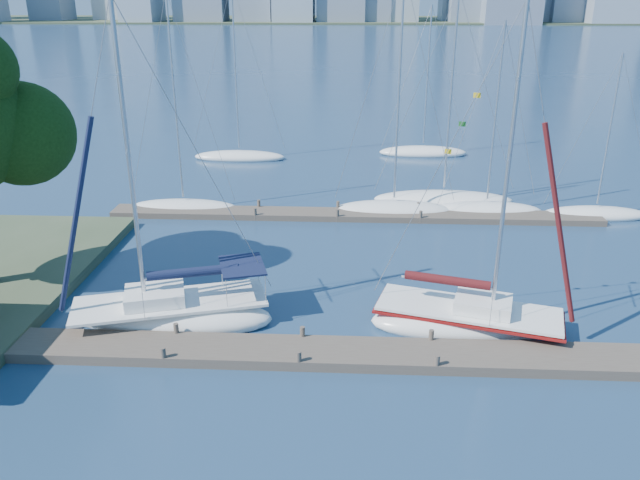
{
  "coord_description": "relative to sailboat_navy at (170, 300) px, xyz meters",
  "views": [
    {
      "loc": [
        1.77,
        -20.33,
        12.88
      ],
      "look_at": [
        0.53,
        4.0,
        3.23
      ],
      "focal_mm": 35.0,
      "sensor_mm": 36.0,
      "label": 1
    }
  ],
  "objects": [
    {
      "name": "far_shore",
      "position": [
        5.64,
        317.53,
        -1.05
      ],
      "size": [
        800.0,
        100.0,
        1.5
      ],
      "primitive_type": "cube",
      "color": "#38472D",
      "rests_on": "ground"
    },
    {
      "name": "bg_boat_7",
      "position": [
        13.54,
        29.92,
        -0.78
      ],
      "size": [
        7.76,
        4.23,
        12.44
      ],
      "rotation": [
        0.0,
        0.0,
        0.28
      ],
      "color": "white",
      "rests_on": "ground"
    },
    {
      "name": "bg_boat_2",
      "position": [
        10.14,
        14.48,
        -0.75
      ],
      "size": [
        7.42,
        2.5,
        14.56
      ],
      "rotation": [
        0.0,
        0.0,
        -0.02
      ],
      "color": "white",
      "rests_on": "ground"
    },
    {
      "name": "near_dock",
      "position": [
        5.64,
        -2.47,
        -0.85
      ],
      "size": [
        26.0,
        2.0,
        0.4
      ],
      "primitive_type": "cube",
      "color": "#50443A",
      "rests_on": "ground"
    },
    {
      "name": "sailboat_maroon",
      "position": [
        12.34,
        0.11,
        0.04
      ],
      "size": [
        8.31,
        4.62,
        13.33
      ],
      "rotation": [
        0.0,
        0.0,
        -0.27
      ],
      "color": "white",
      "rests_on": "ground"
    },
    {
      "name": "bg_boat_4",
      "position": [
        15.95,
        14.83,
        -0.8
      ],
      "size": [
        7.18,
        4.37,
        11.83
      ],
      "rotation": [
        0.0,
        0.0,
        0.36
      ],
      "color": "white",
      "rests_on": "ground"
    },
    {
      "name": "bg_boat_3",
      "position": [
        13.52,
        16.71,
        -0.77
      ],
      "size": [
        9.25,
        3.05,
        13.56
      ],
      "rotation": [
        0.0,
        0.0,
        0.07
      ],
      "color": "white",
      "rests_on": "ground"
    },
    {
      "name": "far_dock",
      "position": [
        7.64,
        13.53,
        -0.87
      ],
      "size": [
        30.0,
        1.8,
        0.36
      ],
      "primitive_type": "cube",
      "color": "#50443A",
      "rests_on": "ground"
    },
    {
      "name": "bg_boat_0",
      "position": [
        -3.19,
        14.44,
        -0.79
      ],
      "size": [
        7.01,
        2.78,
        13.36
      ],
      "rotation": [
        0.0,
        0.0,
        -0.12
      ],
      "color": "white",
      "rests_on": "ground"
    },
    {
      "name": "bg_boat_5",
      "position": [
        22.58,
        14.42,
        -0.83
      ],
      "size": [
        6.46,
        2.16,
        10.1
      ],
      "rotation": [
        0.0,
        0.0,
        -0.04
      ],
      "color": "white",
      "rests_on": "ground"
    },
    {
      "name": "bg_boat_6",
      "position": [
        -1.88,
        27.63,
        -0.78
      ],
      "size": [
        7.74,
        2.88,
        14.04
      ],
      "rotation": [
        0.0,
        0.0,
        0.1
      ],
      "color": "white",
      "rests_on": "ground"
    },
    {
      "name": "sailboat_navy",
      "position": [
        0.0,
        0.0,
        0.0
      ],
      "size": [
        8.93,
        5.06,
        13.49
      ],
      "rotation": [
        0.0,
        0.0,
        0.29
      ],
      "color": "white",
      "rests_on": "ground"
    },
    {
      "name": "ground",
      "position": [
        5.64,
        -2.47,
        -1.05
      ],
      "size": [
        700.0,
        700.0,
        0.0
      ],
      "primitive_type": "plane",
      "color": "navy",
      "rests_on": "ground"
    }
  ]
}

